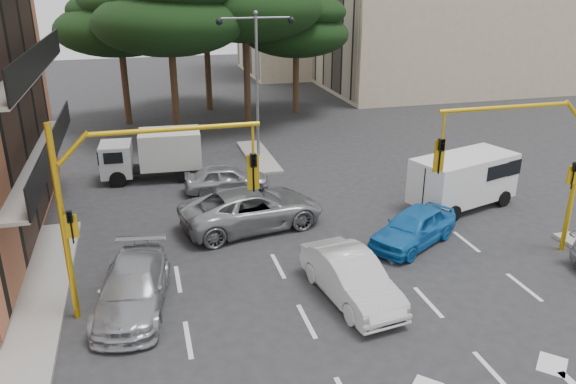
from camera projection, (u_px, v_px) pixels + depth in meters
name	position (u px, v px, depth m)	size (l,w,h in m)	color
ground	(369.00, 311.00, 17.17)	(120.00, 120.00, 0.00)	#28282B
median_strip	(258.00, 156.00, 31.55)	(1.40, 6.00, 0.15)	gray
pine_left_near	(170.00, 11.00, 33.23)	(9.15, 9.15, 10.23)	#382616
pine_left_far	(119.00, 19.00, 36.36)	(8.32, 8.32, 9.30)	#382616
pine_right	(297.00, 26.00, 39.51)	(7.49, 7.49, 8.37)	#382616
pine_back	(205.00, 5.00, 40.26)	(9.15, 9.15, 10.23)	#382616
signal_mast_right	(537.00, 154.00, 19.20)	(5.79, 0.37, 6.00)	gold
signal_mast_left	(126.00, 191.00, 15.91)	(5.79, 0.37, 6.00)	gold
street_lamp_center	(257.00, 60.00, 29.61)	(4.16, 0.36, 7.77)	slate
car_white_hatch	(351.00, 278.00, 17.62)	(1.57, 4.50, 1.48)	silver
car_blue_compact	(414.00, 227.00, 21.24)	(1.68, 4.17, 1.42)	blue
car_silver_wagon	(133.00, 288.00, 17.11)	(1.96, 4.83, 1.40)	#9D9FA4
car_silver_cross_a	(252.00, 208.00, 22.65)	(2.68, 5.81, 1.61)	gray
car_silver_cross_b	(227.00, 178.00, 26.38)	(1.59, 3.96, 1.35)	#9D9FA5
van_white	(463.00, 181.00, 24.59)	(2.14, 4.74, 2.37)	white
box_truck_a	(152.00, 155.00, 27.93)	(2.08, 4.95, 2.44)	silver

